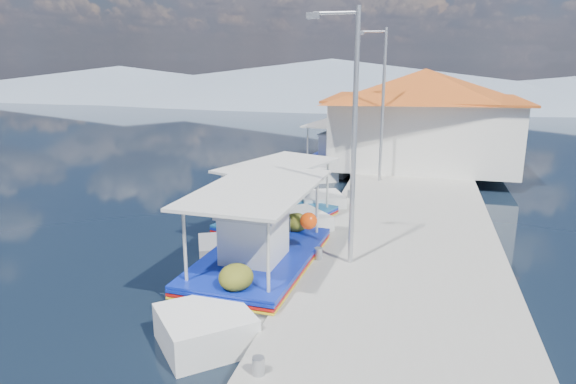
# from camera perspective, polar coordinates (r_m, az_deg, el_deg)

# --- Properties ---
(ground) EXTENTS (160.00, 160.00, 0.00)m
(ground) POSITION_cam_1_polar(r_m,az_deg,el_deg) (12.79, -15.78, -10.92)
(ground) COLOR black
(ground) RESTS_ON ground
(quay) EXTENTS (5.00, 44.00, 0.50)m
(quay) POSITION_cam_1_polar(r_m,az_deg,el_deg) (16.71, 13.10, -3.69)
(quay) COLOR gray
(quay) RESTS_ON ground
(bollards) EXTENTS (0.20, 17.20, 0.30)m
(bollards) POSITION_cam_1_polar(r_m,az_deg,el_deg) (16.03, 5.59, -2.65)
(bollards) COLOR #A5A8AD
(bollards) RESTS_ON quay
(main_caique) EXTENTS (2.72, 8.29, 2.73)m
(main_caique) POSITION_cam_1_polar(r_m,az_deg,el_deg) (12.80, -3.06, -7.77)
(main_caique) COLOR silver
(main_caique) RESTS_ON ground
(caique_green_canopy) EXTENTS (3.59, 6.51, 2.59)m
(caique_green_canopy) POSITION_cam_1_polar(r_m,az_deg,el_deg) (15.90, -1.12, -3.73)
(caique_green_canopy) COLOR silver
(caique_green_canopy) RESTS_ON ground
(caique_blue_hull) EXTENTS (3.02, 6.33, 1.17)m
(caique_blue_hull) POSITION_cam_1_polar(r_m,az_deg,el_deg) (20.68, -2.96, 0.41)
(caique_blue_hull) COLOR #185C90
(caique_blue_hull) RESTS_ON ground
(caique_far) EXTENTS (2.95, 7.25, 2.57)m
(caique_far) POSITION_cam_1_polar(r_m,az_deg,el_deg) (25.76, 5.28, 3.59)
(caique_far) COLOR silver
(caique_far) RESTS_ON ground
(harbor_building) EXTENTS (10.49, 10.49, 4.40)m
(harbor_building) POSITION_cam_1_polar(r_m,az_deg,el_deg) (25.04, 14.69, 8.18)
(harbor_building) COLOR silver
(harbor_building) RESTS_ON quay
(lamp_post_near) EXTENTS (1.21, 0.14, 6.00)m
(lamp_post_near) POSITION_cam_1_polar(r_m,az_deg,el_deg) (12.10, 6.92, 7.18)
(lamp_post_near) COLOR #A5A8AD
(lamp_post_near) RESTS_ON quay
(lamp_post_far) EXTENTS (1.21, 0.14, 6.00)m
(lamp_post_far) POSITION_cam_1_polar(r_m,az_deg,el_deg) (21.01, 10.20, 10.21)
(lamp_post_far) COLOR #A5A8AD
(lamp_post_far) RESTS_ON quay
(mountain_ridge) EXTENTS (171.40, 96.00, 5.50)m
(mountain_ridge) POSITION_cam_1_polar(r_m,az_deg,el_deg) (65.99, 14.97, 11.28)
(mountain_ridge) COLOR slate
(mountain_ridge) RESTS_ON ground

